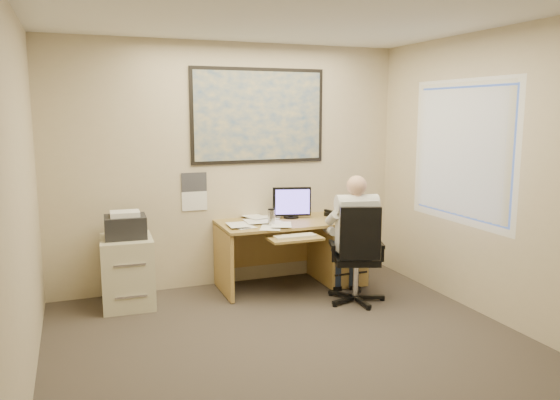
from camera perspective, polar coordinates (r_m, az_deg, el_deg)
name	(u,v)px	position (r m, az deg, el deg)	size (l,w,h in m)	color
room_shell	(314,194)	(4.03, 3.53, 0.64)	(4.00, 4.50, 2.70)	#38312B
desk	(317,245)	(6.28, 3.87, -4.70)	(1.60, 0.97, 1.10)	#9D8143
world_map	(259,116)	(6.19, -2.23, 8.77)	(1.56, 0.03, 1.06)	#1E4C93
wall_calendar	(194,192)	(6.06, -8.94, 0.87)	(0.28, 0.01, 0.42)	white
window_blinds	(461,152)	(5.73, 18.41, 4.76)	(0.06, 1.40, 1.30)	beige
filing_cabinet	(127,265)	(5.76, -15.68, -6.56)	(0.53, 0.62, 0.97)	beige
office_chair	(359,274)	(5.71, 8.27, -7.65)	(0.78, 0.78, 1.03)	black
person	(355,239)	(5.68, 7.84, -4.04)	(0.55, 0.78, 1.31)	silver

